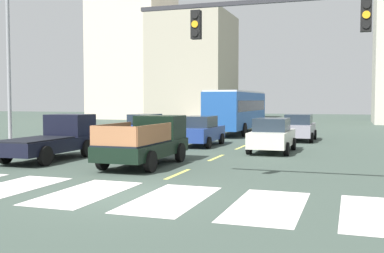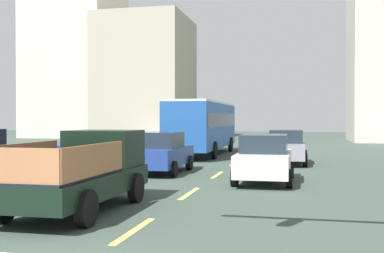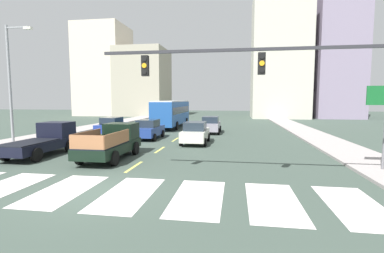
{
  "view_description": "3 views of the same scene",
  "coord_description": "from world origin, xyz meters",
  "px_view_note": "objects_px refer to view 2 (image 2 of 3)",
  "views": [
    {
      "loc": [
        5.8,
        -11.47,
        2.62
      ],
      "look_at": [
        -2.86,
        13.98,
        1.11
      ],
      "focal_mm": 43.86,
      "sensor_mm": 36.0,
      "label": 1
    },
    {
      "loc": [
        3.32,
        -5.29,
        2.29
      ],
      "look_at": [
        -0.03,
        9.5,
        2.04
      ],
      "focal_mm": 45.13,
      "sensor_mm": 36.0,
      "label": 2
    },
    {
      "loc": [
        5.15,
        -9.54,
        3.45
      ],
      "look_at": [
        1.15,
        16.11,
        0.96
      ],
      "focal_mm": 26.18,
      "sensor_mm": 36.0,
      "label": 3
    }
  ],
  "objects_px": {
    "pickup_stakebed": "(85,172)",
    "sedan_near_right": "(287,147)",
    "sedan_far": "(264,158)",
    "sedan_near_left": "(161,153)",
    "city_bus": "(203,124)",
    "sedan_mid": "(86,148)"
  },
  "relations": [
    {
      "from": "pickup_stakebed",
      "to": "sedan_near_left",
      "type": "bearing_deg",
      "value": 91.44
    },
    {
      "from": "sedan_mid",
      "to": "pickup_stakebed",
      "type": "bearing_deg",
      "value": -65.48
    },
    {
      "from": "city_bus",
      "to": "pickup_stakebed",
      "type": "bearing_deg",
      "value": -86.59
    },
    {
      "from": "city_bus",
      "to": "sedan_far",
      "type": "height_order",
      "value": "city_bus"
    },
    {
      "from": "city_bus",
      "to": "sedan_near_right",
      "type": "distance_m",
      "value": 7.38
    },
    {
      "from": "city_bus",
      "to": "sedan_near_right",
      "type": "bearing_deg",
      "value": -42.08
    },
    {
      "from": "city_bus",
      "to": "sedan_mid",
      "type": "bearing_deg",
      "value": -117.39
    },
    {
      "from": "sedan_mid",
      "to": "sedan_near_left",
      "type": "xyz_separation_m",
      "value": [
        4.54,
        -2.47,
        0.0
      ]
    },
    {
      "from": "sedan_near_right",
      "to": "city_bus",
      "type": "bearing_deg",
      "value": 136.95
    },
    {
      "from": "sedan_far",
      "to": "city_bus",
      "type": "bearing_deg",
      "value": 110.43
    },
    {
      "from": "sedan_near_left",
      "to": "pickup_stakebed",
      "type": "bearing_deg",
      "value": -86.01
    },
    {
      "from": "sedan_near_left",
      "to": "city_bus",
      "type": "bearing_deg",
      "value": 92.75
    },
    {
      "from": "sedan_far",
      "to": "sedan_near_left",
      "type": "height_order",
      "value": "same"
    },
    {
      "from": "sedan_near_right",
      "to": "sedan_near_left",
      "type": "xyz_separation_m",
      "value": [
        -5.04,
        -5.24,
        0.0
      ]
    },
    {
      "from": "sedan_far",
      "to": "sedan_mid",
      "type": "distance_m",
      "value": 10.07
    },
    {
      "from": "pickup_stakebed",
      "to": "sedan_mid",
      "type": "xyz_separation_m",
      "value": [
        -4.92,
        10.58,
        -0.08
      ]
    },
    {
      "from": "pickup_stakebed",
      "to": "sedan_near_right",
      "type": "height_order",
      "value": "pickup_stakebed"
    },
    {
      "from": "sedan_near_right",
      "to": "sedan_near_left",
      "type": "relative_size",
      "value": 1.0
    },
    {
      "from": "city_bus",
      "to": "sedan_near_right",
      "type": "xyz_separation_m",
      "value": [
        5.29,
        -5.02,
        -1.09
      ]
    },
    {
      "from": "sedan_mid",
      "to": "sedan_near_right",
      "type": "bearing_deg",
      "value": 15.68
    },
    {
      "from": "pickup_stakebed",
      "to": "sedan_far",
      "type": "distance_m",
      "value": 7.33
    },
    {
      "from": "pickup_stakebed",
      "to": "sedan_near_left",
      "type": "xyz_separation_m",
      "value": [
        -0.38,
        8.11,
        -0.08
      ]
    }
  ]
}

